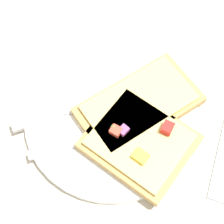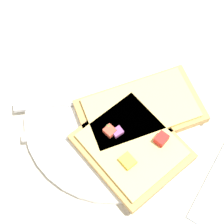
# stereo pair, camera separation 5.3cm
# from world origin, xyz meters

# --- Properties ---
(ground_plane) EXTENTS (4.00, 4.00, 0.00)m
(ground_plane) POSITION_xyz_m (0.00, 0.00, 0.00)
(ground_plane) COLOR #BCB29E
(plate) EXTENTS (0.25, 0.25, 0.01)m
(plate) POSITION_xyz_m (0.00, 0.00, 0.01)
(plate) COLOR white
(plate) RESTS_ON ground
(fork) EXTENTS (0.13, 0.17, 0.01)m
(fork) POSITION_xyz_m (-0.03, -0.00, 0.01)
(fork) COLOR silver
(fork) RESTS_ON plate
(knife) EXTENTS (0.14, 0.17, 0.01)m
(knife) POSITION_xyz_m (-0.01, 0.06, 0.01)
(knife) COLOR silver
(knife) RESTS_ON plate
(pizza_slice_main) EXTENTS (0.19, 0.18, 0.03)m
(pizza_slice_main) POSITION_xyz_m (0.02, -0.03, 0.02)
(pizza_slice_main) COLOR tan
(pizza_slice_main) RESTS_ON plate
(pizza_slice_corner) EXTENTS (0.15, 0.16, 0.03)m
(pizza_slice_corner) POSITION_xyz_m (-0.03, -0.05, 0.02)
(pizza_slice_corner) COLOR tan
(pizza_slice_corner) RESTS_ON plate
(crumb_scatter) EXTENTS (0.12, 0.09, 0.01)m
(crumb_scatter) POSITION_xyz_m (-0.02, -0.03, 0.02)
(crumb_scatter) COLOR tan
(crumb_scatter) RESTS_ON plate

